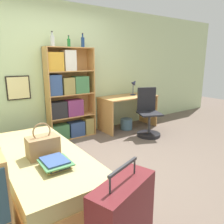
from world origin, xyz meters
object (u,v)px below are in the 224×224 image
(bottle_clear, at_px, (83,42))
(desk, at_px, (128,106))
(handbag, at_px, (43,146))
(bottle_brown, at_px, (69,43))
(desk_chair, at_px, (148,120))
(waste_bin, at_px, (126,124))
(bookcase, at_px, (68,98))
(bottle_green, at_px, (52,41))
(book_stack_on_bed, at_px, (55,163))
(desk_lamp, at_px, (134,85))
(bed, at_px, (42,169))

(bottle_clear, xyz_separation_m, desk, (1.04, -0.13, -1.35))
(bottle_clear, bearing_deg, handbag, -131.51)
(bottle_brown, height_order, bottle_clear, bottle_clear)
(desk_chair, bearing_deg, waste_bin, 101.47)
(waste_bin, bearing_deg, bottle_clear, 168.42)
(bottle_brown, height_order, desk, bottle_brown)
(bookcase, distance_m, bottle_green, 1.08)
(handbag, relative_size, bookcase, 0.23)
(bottle_brown, relative_size, waste_bin, 0.77)
(desk_chair, distance_m, waste_bin, 0.62)
(desk, bearing_deg, book_stack_on_bed, -143.87)
(bottle_green, height_order, bottle_brown, bottle_green)
(bottle_clear, bearing_deg, desk, -7.15)
(handbag, relative_size, bottle_clear, 1.54)
(book_stack_on_bed, bearing_deg, desk, 36.13)
(bottle_brown, height_order, desk_lamp, bottle_brown)
(handbag, bearing_deg, bottle_brown, 55.20)
(desk, height_order, waste_bin, desk)
(desk, xyz_separation_m, waste_bin, (-0.09, -0.06, -0.40))
(handbag, height_order, bookcase, bookcase)
(bed, bearing_deg, book_stack_on_bed, -89.41)
(handbag, distance_m, bottle_green, 2.18)
(desk, bearing_deg, bookcase, 173.07)
(book_stack_on_bed, distance_m, bookcase, 2.17)
(book_stack_on_bed, distance_m, desk_lamp, 3.19)
(book_stack_on_bed, distance_m, bottle_clear, 2.67)
(desk, distance_m, desk_lamp, 0.51)
(bookcase, height_order, desk, bookcase)
(bottle_brown, xyz_separation_m, desk_lamp, (1.54, -0.07, -0.87))
(handbag, bearing_deg, book_stack_on_bed, -86.85)
(bottle_clear, distance_m, waste_bin, 2.00)
(handbag, height_order, book_stack_on_bed, handbag)
(book_stack_on_bed, distance_m, desk, 2.93)
(bottle_brown, distance_m, desk_chair, 2.18)
(bottle_green, bearing_deg, waste_bin, -9.18)
(handbag, distance_m, waste_bin, 2.69)
(handbag, height_order, waste_bin, handbag)
(bottle_brown, xyz_separation_m, desk_chair, (1.34, -0.78, -1.53))
(bottle_brown, bearing_deg, desk_chair, -30.00)
(bottle_brown, bearing_deg, desk_lamp, -2.66)
(desk_lamp, bearing_deg, bed, -153.05)
(desk_lamp, bearing_deg, bottle_clear, 177.13)
(bottle_clear, height_order, waste_bin, bottle_clear)
(desk_lamp, xyz_separation_m, desk_chair, (-0.20, -0.70, -0.65))
(bookcase, xyz_separation_m, bottle_clear, (0.33, -0.04, 1.05))
(bottle_brown, distance_m, bottle_clear, 0.28)
(book_stack_on_bed, relative_size, bottle_green, 1.36)
(bookcase, bearing_deg, desk, -6.93)
(desk_chair, bearing_deg, book_stack_on_bed, -155.45)
(bottle_clear, bearing_deg, waste_bin, -11.58)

